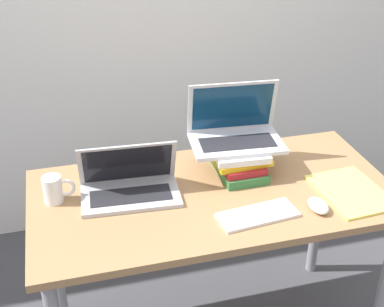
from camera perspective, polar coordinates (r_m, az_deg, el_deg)
name	(u,v)px	position (r m, az deg, el deg)	size (l,w,h in m)	color
desk	(213,212)	(2.10, 2.26, -6.24)	(1.39, 0.69, 0.77)	#9E754C
laptop_left	(130,185)	(2.02, -6.68, -3.33)	(0.38, 0.24, 0.21)	#B2B2B7
book_stack	(238,159)	(2.15, 4.92, -0.62)	(0.23, 0.28, 0.11)	#33753D
laptop_on_books	(235,131)	(2.14, 4.62, 2.45)	(0.38, 0.26, 0.24)	silver
wireless_keyboard	(258,215)	(1.92, 7.03, -6.51)	(0.30, 0.14, 0.01)	white
mouse	(318,206)	(1.99, 13.32, -5.43)	(0.07, 0.10, 0.04)	white
notepad	(351,192)	(2.12, 16.59, -3.93)	(0.25, 0.32, 0.01)	#EFE066
mug	(54,189)	(2.03, -14.51, -3.72)	(0.12, 0.07, 0.10)	white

